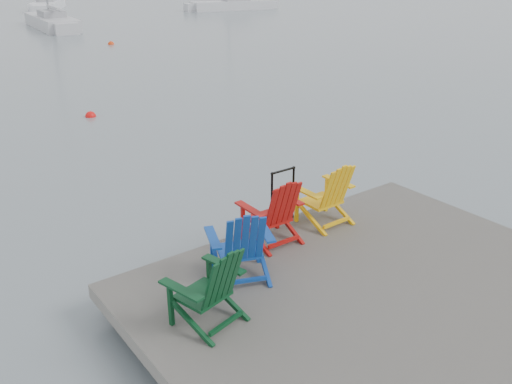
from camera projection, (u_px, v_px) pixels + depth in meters
ground at (384, 326)px, 7.11m from camera, size 400.00×400.00×0.00m
dock at (387, 304)px, 6.97m from camera, size 6.00×5.00×1.40m
handrail at (283, 190)px, 8.64m from camera, size 0.48×0.04×0.90m
chair_green at (210, 285)px, 6.17m from camera, size 0.94×0.89×1.02m
chair_blue at (241, 243)px, 7.06m from camera, size 1.01×0.97×1.05m
chair_red at (274, 210)px, 7.98m from camera, size 0.84×0.78×1.05m
chair_yellow at (327, 193)px, 8.57m from camera, size 0.85×0.79×1.06m
sailboat_near at (52, 23)px, 37.72m from camera, size 2.83×8.27×11.24m
sailboat_mid at (48, 6)px, 51.47m from camera, size 5.57×8.62×11.70m
sailboat_far at (233, 6)px, 51.40m from camera, size 8.17×3.42×11.02m
buoy_a at (91, 117)px, 16.58m from camera, size 0.33×0.33×0.33m
buoy_c at (111, 44)px, 30.63m from camera, size 0.35×0.35×0.35m
buoy_d at (35, 24)px, 40.44m from camera, size 0.33×0.33×0.33m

